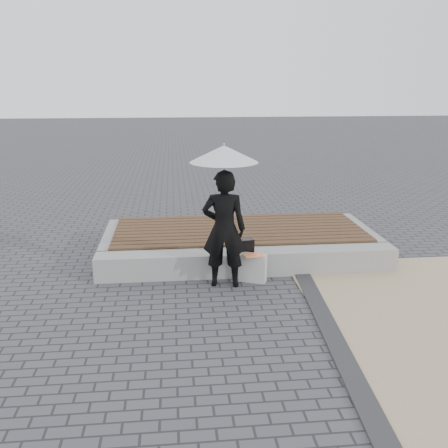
{
  "coord_description": "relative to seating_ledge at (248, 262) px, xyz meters",
  "views": [
    {
      "loc": [
        -1.19,
        -6.21,
        3.09
      ],
      "look_at": [
        -0.45,
        1.14,
        1.0
      ],
      "focal_mm": 40.42,
      "sensor_mm": 36.0,
      "label": 1
    }
  ],
  "objects": [
    {
      "name": "handbag",
      "position": [
        -0.11,
        -0.17,
        0.32
      ],
      "size": [
        0.36,
        0.18,
        0.24
      ],
      "primitive_type": "cube",
      "rotation": [
        0.0,
        0.0,
        0.18
      ],
      "color": "black",
      "rests_on": "seating_ledge"
    },
    {
      "name": "parasol",
      "position": [
        -0.45,
        -0.46,
        1.87
      ],
      "size": [
        1.02,
        1.02,
        1.3
      ],
      "rotation": [
        0.0,
        0.0,
        0.43
      ],
      "color": "#B7B7BC",
      "rests_on": "ground"
    },
    {
      "name": "edging_band",
      "position": [
        0.75,
        -2.1,
        -0.18
      ],
      "size": [
        0.61,
        5.2,
        0.04
      ],
      "primitive_type": "cube",
      "rotation": [
        0.0,
        0.0,
        -0.07
      ],
      "color": "#2F2F32",
      "rests_on": "ground"
    },
    {
      "name": "timber_platform",
      "position": [
        0.0,
        1.2,
        0.0
      ],
      "size": [
        5.0,
        2.0,
        0.4
      ],
      "primitive_type": "cube",
      "color": "#9D9D99",
      "rests_on": "ground"
    },
    {
      "name": "seating_ledge",
      "position": [
        0.0,
        0.0,
        0.0
      ],
      "size": [
        5.0,
        0.45,
        0.4
      ],
      "primitive_type": "cube",
      "color": "#989994",
      "rests_on": "ground"
    },
    {
      "name": "ground",
      "position": [
        0.0,
        -1.6,
        -0.2
      ],
      "size": [
        80.0,
        80.0,
        0.0
      ],
      "primitive_type": "plane",
      "color": "#46464A",
      "rests_on": "ground"
    },
    {
      "name": "timber_decking",
      "position": [
        0.0,
        1.2,
        0.22
      ],
      "size": [
        4.6,
        2.0,
        0.04
      ],
      "primitive_type": null,
      "color": "brown",
      "rests_on": "timber_platform"
    },
    {
      "name": "canvas_tote",
      "position": [
        0.02,
        -0.35,
        0.03
      ],
      "size": [
        0.47,
        0.33,
        0.45
      ],
      "primitive_type": "cube",
      "rotation": [
        0.0,
        0.0,
        -0.4
      ],
      "color": "beige",
      "rests_on": "ground"
    },
    {
      "name": "magazine",
      "position": [
        0.02,
        -0.4,
        0.26
      ],
      "size": [
        0.34,
        0.28,
        0.01
      ],
      "primitive_type": "cube",
      "rotation": [
        0.0,
        0.0,
        0.21
      ],
      "color": "#EA3351",
      "rests_on": "canvas_tote"
    },
    {
      "name": "woman",
      "position": [
        -0.45,
        -0.46,
        0.72
      ],
      "size": [
        0.73,
        0.53,
        1.84
      ],
      "primitive_type": "imported",
      "rotation": [
        0.0,
        0.0,
        3.0
      ],
      "color": "black",
      "rests_on": "ground"
    }
  ]
}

